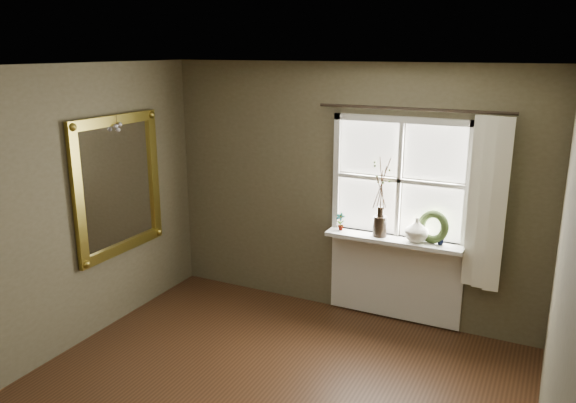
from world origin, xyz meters
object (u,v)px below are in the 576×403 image
Objects in this scene: cream_vase at (417,230)px; wreath at (433,230)px; gilt_mirror at (118,185)px; dark_jug at (380,226)px.

wreath is (0.15, 0.04, 0.00)m from cream_vase.
cream_vase is 0.15m from wreath.
wreath is 3.10m from gilt_mirror.
wreath is (0.51, 0.04, 0.02)m from dark_jug.
dark_jug is 0.51m from wreath.
gilt_mirror is at bearing -159.02° from cream_vase.
dark_jug is 2.62m from gilt_mirror.
wreath reaches higher than dark_jug.
cream_vase is at bearing 20.98° from gilt_mirror.
gilt_mirror is (-2.88, -1.09, 0.38)m from wreath.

